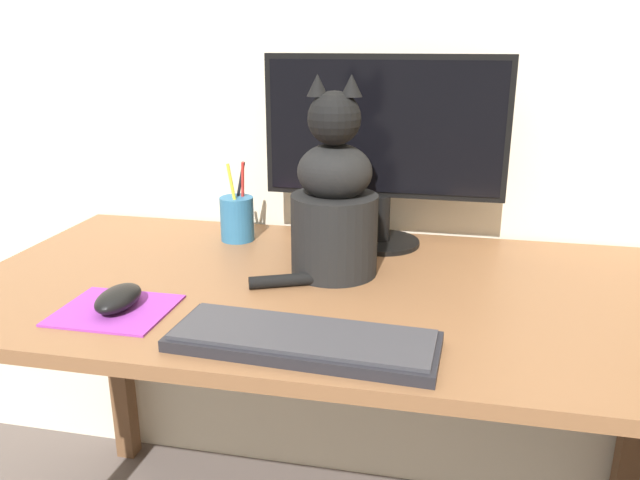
{
  "coord_description": "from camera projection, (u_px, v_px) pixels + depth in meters",
  "views": [
    {
      "loc": [
        0.2,
        -1.07,
        1.14
      ],
      "look_at": [
        -0.01,
        -0.1,
        0.82
      ],
      "focal_mm": 35.0,
      "sensor_mm": 36.0,
      "label": 1
    }
  ],
  "objects": [
    {
      "name": "desk",
      "position": [
        334.0,
        327.0,
        1.19
      ],
      "size": [
        1.4,
        0.71,
        0.7
      ],
      "color": "brown",
      "rests_on": "ground_plane"
    },
    {
      "name": "keyboard",
      "position": [
        302.0,
        340.0,
        0.93
      ],
      "size": [
        0.41,
        0.16,
        0.02
      ],
      "rotation": [
        0.0,
        0.0,
        -0.05
      ],
      "color": "black",
      "rests_on": "desk"
    },
    {
      "name": "mousepad_left",
      "position": [
        115.0,
        310.0,
        1.05
      ],
      "size": [
        0.19,
        0.16,
        0.0
      ],
      "rotation": [
        0.0,
        0.0,
        0.0
      ],
      "color": "purple",
      "rests_on": "desk"
    },
    {
      "name": "computer_mouse_left",
      "position": [
        118.0,
        298.0,
        1.05
      ],
      "size": [
        0.06,
        0.11,
        0.04
      ],
      "color": "black",
      "rests_on": "mousepad_left"
    },
    {
      "name": "monitor",
      "position": [
        384.0,
        140.0,
        1.32
      ],
      "size": [
        0.52,
        0.17,
        0.41
      ],
      "color": "black",
      "rests_on": "desk"
    },
    {
      "name": "pen_cup",
      "position": [
        237.0,
        218.0,
        1.41
      ],
      "size": [
        0.08,
        0.08,
        0.18
      ],
      "color": "#286089",
      "rests_on": "desk"
    },
    {
      "name": "cat",
      "position": [
        334.0,
        203.0,
        1.18
      ],
      "size": [
        0.23,
        0.22,
        0.38
      ],
      "rotation": [
        0.0,
        0.0,
        0.06
      ],
      "color": "black",
      "rests_on": "desk"
    }
  ]
}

